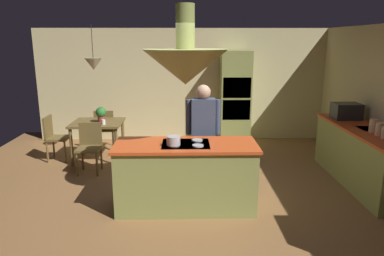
{
  "coord_description": "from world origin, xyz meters",
  "views": [
    {
      "loc": [
        0.0,
        -4.84,
        2.29
      ],
      "look_at": [
        0.1,
        0.4,
        1.0
      ],
      "focal_mm": 33.51,
      "sensor_mm": 36.0,
      "label": 1
    }
  ],
  "objects_px": {
    "kitchen_island": "(186,176)",
    "person_at_island": "(203,131)",
    "chair_at_corner": "(54,135)",
    "microwave_on_counter": "(346,111)",
    "oven_tower": "(235,98)",
    "chair_by_back_wall": "(105,127)",
    "cup_on_table": "(103,122)",
    "cooking_pot_on_cooktop": "(173,141)",
    "dining_table": "(97,128)",
    "canister_sugar": "(379,129)",
    "canister_tea": "(373,126)",
    "chair_facing_island": "(89,144)",
    "potted_plant_on_table": "(101,114)"
  },
  "relations": [
    {
      "from": "cup_on_table",
      "to": "canister_tea",
      "type": "relative_size",
      "value": 0.45
    },
    {
      "from": "oven_tower",
      "to": "chair_facing_island",
      "type": "height_order",
      "value": "oven_tower"
    },
    {
      "from": "kitchen_island",
      "to": "person_at_island",
      "type": "xyz_separation_m",
      "value": [
        0.27,
        0.66,
        0.47
      ]
    },
    {
      "from": "canister_sugar",
      "to": "microwave_on_counter",
      "type": "height_order",
      "value": "microwave_on_counter"
    },
    {
      "from": "chair_facing_island",
      "to": "cooking_pot_on_cooktop",
      "type": "distance_m",
      "value": 2.27
    },
    {
      "from": "kitchen_island",
      "to": "oven_tower",
      "type": "distance_m",
      "value": 3.47
    },
    {
      "from": "kitchen_island",
      "to": "oven_tower",
      "type": "height_order",
      "value": "oven_tower"
    },
    {
      "from": "kitchen_island",
      "to": "microwave_on_counter",
      "type": "height_order",
      "value": "microwave_on_counter"
    },
    {
      "from": "potted_plant_on_table",
      "to": "cooking_pot_on_cooktop",
      "type": "xyz_separation_m",
      "value": [
        1.44,
        -2.18,
        0.08
      ]
    },
    {
      "from": "microwave_on_counter",
      "to": "cooking_pot_on_cooktop",
      "type": "distance_m",
      "value": 3.42
    },
    {
      "from": "kitchen_island",
      "to": "cooking_pot_on_cooktop",
      "type": "xyz_separation_m",
      "value": [
        -0.16,
        -0.13,
        0.54
      ]
    },
    {
      "from": "cooking_pot_on_cooktop",
      "to": "cup_on_table",
      "type": "bearing_deg",
      "value": 124.2
    },
    {
      "from": "dining_table",
      "to": "chair_by_back_wall",
      "type": "xyz_separation_m",
      "value": [
        0.0,
        0.64,
        -0.14
      ]
    },
    {
      "from": "canister_tea",
      "to": "canister_sugar",
      "type": "bearing_deg",
      "value": -90.0
    },
    {
      "from": "chair_by_back_wall",
      "to": "cup_on_table",
      "type": "xyz_separation_m",
      "value": [
        0.17,
        -0.85,
        0.3
      ]
    },
    {
      "from": "chair_facing_island",
      "to": "cup_on_table",
      "type": "height_order",
      "value": "chair_facing_island"
    },
    {
      "from": "microwave_on_counter",
      "to": "cooking_pot_on_cooktop",
      "type": "xyz_separation_m",
      "value": [
        -3.0,
        -1.64,
        -0.06
      ]
    },
    {
      "from": "chair_facing_island",
      "to": "cooking_pot_on_cooktop",
      "type": "relative_size",
      "value": 4.83
    },
    {
      "from": "oven_tower",
      "to": "cooking_pot_on_cooktop",
      "type": "bearing_deg",
      "value": -110.48
    },
    {
      "from": "potted_plant_on_table",
      "to": "canister_sugar",
      "type": "bearing_deg",
      "value": -20.49
    },
    {
      "from": "dining_table",
      "to": "potted_plant_on_table",
      "type": "relative_size",
      "value": 3.17
    },
    {
      "from": "chair_at_corner",
      "to": "microwave_on_counter",
      "type": "distance_m",
      "value": 5.46
    },
    {
      "from": "chair_at_corner",
      "to": "oven_tower",
      "type": "bearing_deg",
      "value": -72.63
    },
    {
      "from": "oven_tower",
      "to": "chair_by_back_wall",
      "type": "bearing_deg",
      "value": -169.83
    },
    {
      "from": "kitchen_island",
      "to": "cooking_pot_on_cooktop",
      "type": "height_order",
      "value": "cooking_pot_on_cooktop"
    },
    {
      "from": "chair_facing_island",
      "to": "canister_sugar",
      "type": "height_order",
      "value": "canister_sugar"
    },
    {
      "from": "canister_sugar",
      "to": "canister_tea",
      "type": "xyz_separation_m",
      "value": [
        0.0,
        0.18,
        0.01
      ]
    },
    {
      "from": "canister_tea",
      "to": "microwave_on_counter",
      "type": "height_order",
      "value": "microwave_on_counter"
    },
    {
      "from": "chair_by_back_wall",
      "to": "person_at_island",
      "type": "bearing_deg",
      "value": 133.41
    },
    {
      "from": "oven_tower",
      "to": "potted_plant_on_table",
      "type": "bearing_deg",
      "value": -156.16
    },
    {
      "from": "cup_on_table",
      "to": "canister_sugar",
      "type": "xyz_separation_m",
      "value": [
        4.37,
        -1.5,
        0.22
      ]
    },
    {
      "from": "cup_on_table",
      "to": "microwave_on_counter",
      "type": "height_order",
      "value": "microwave_on_counter"
    },
    {
      "from": "cup_on_table",
      "to": "cooking_pot_on_cooktop",
      "type": "height_order",
      "value": "cooking_pot_on_cooktop"
    },
    {
      "from": "kitchen_island",
      "to": "cup_on_table",
      "type": "bearing_deg",
      "value": 129.04
    },
    {
      "from": "cup_on_table",
      "to": "canister_sugar",
      "type": "distance_m",
      "value": 4.63
    },
    {
      "from": "oven_tower",
      "to": "cooking_pot_on_cooktop",
      "type": "relative_size",
      "value": 11.51
    },
    {
      "from": "dining_table",
      "to": "chair_at_corner",
      "type": "bearing_deg",
      "value": -180.0
    },
    {
      "from": "dining_table",
      "to": "microwave_on_counter",
      "type": "relative_size",
      "value": 2.07
    },
    {
      "from": "chair_facing_island",
      "to": "cooking_pot_on_cooktop",
      "type": "bearing_deg",
      "value": -45.91
    },
    {
      "from": "dining_table",
      "to": "canister_sugar",
      "type": "bearing_deg",
      "value": -20.67
    },
    {
      "from": "canister_sugar",
      "to": "canister_tea",
      "type": "bearing_deg",
      "value": 90.0
    },
    {
      "from": "person_at_island",
      "to": "chair_at_corner",
      "type": "height_order",
      "value": "person_at_island"
    },
    {
      "from": "kitchen_island",
      "to": "microwave_on_counter",
      "type": "relative_size",
      "value": 4.21
    },
    {
      "from": "oven_tower",
      "to": "dining_table",
      "type": "xyz_separation_m",
      "value": [
        -2.8,
        -1.14,
        -0.39
      ]
    },
    {
      "from": "chair_facing_island",
      "to": "potted_plant_on_table",
      "type": "relative_size",
      "value": 2.9
    },
    {
      "from": "canister_sugar",
      "to": "chair_at_corner",
      "type": "bearing_deg",
      "value": 162.38
    },
    {
      "from": "dining_table",
      "to": "chair_at_corner",
      "type": "xyz_separation_m",
      "value": [
        -0.85,
        -0.0,
        -0.14
      ]
    },
    {
      "from": "kitchen_island",
      "to": "chair_by_back_wall",
      "type": "bearing_deg",
      "value": 121.81
    },
    {
      "from": "dining_table",
      "to": "cooking_pot_on_cooktop",
      "type": "bearing_deg",
      "value": -55.37
    },
    {
      "from": "oven_tower",
      "to": "microwave_on_counter",
      "type": "relative_size",
      "value": 4.5
    }
  ]
}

